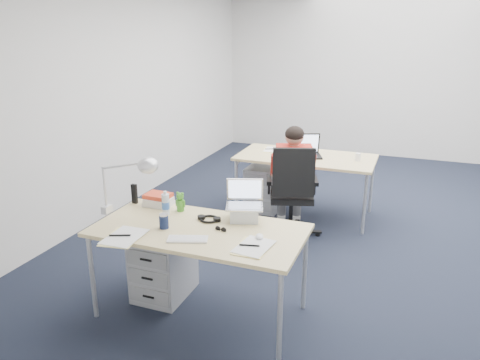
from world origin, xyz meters
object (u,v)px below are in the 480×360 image
Objects in this scene: office_chair at (291,211)px; computer_mouse at (259,237)px; drawer_pedestal_near at (164,265)px; book_stack at (158,200)px; water_bottle at (166,203)px; wireless_keyboard at (188,239)px; sunglasses at (221,229)px; can_koozie at (164,221)px; far_cup at (358,157)px; drawer_pedestal_far at (265,187)px; desk_far at (306,160)px; bear_figurine at (180,201)px; headphones at (209,218)px; silver_laptop at (244,202)px; cordless_phone at (134,194)px; desk_near at (199,234)px; desk_lamp at (121,184)px; seated_person at (292,178)px; dark_laptop at (305,145)px.

office_chair is 11.38× the size of computer_mouse.
book_stack reaches higher than drawer_pedestal_near.
water_bottle is at bearing 149.75° from computer_mouse.
wireless_keyboard is 3.00× the size of sunglasses.
can_koozie reaches higher than far_cup.
drawer_pedestal_far is 6.00× the size of computer_mouse.
bear_figurine is at bearing -105.35° from desk_far.
desk_far is 8.24× the size of headphones.
silver_laptop is at bearing -2.39° from book_stack.
desk_far is 13.87× the size of can_koozie.
far_cup is at bearing 54.70° from cordless_phone.
far_cup reaches higher than headphones.
far_cup is at bearing 69.79° from desk_near.
desk_lamp is (0.07, -0.28, 0.18)m from cordless_phone.
silver_laptop is 1.58× the size of headphones.
drawer_pedestal_near is at bearing -130.53° from seated_person.
office_chair is 1.56m from headphones.
can_koozie is (-0.54, -1.73, 0.49)m from office_chair.
drawer_pedestal_near is at bearing -94.37° from drawer_pedestal_far.
drawer_pedestal_far is (-0.53, 0.72, -0.02)m from office_chair.
wireless_keyboard is at bearing -176.01° from computer_mouse.
drawer_pedestal_far is 4.77× the size of can_koozie.
seated_person is 6.23× the size of headphones.
bear_figurine is 1.89× the size of far_cup.
far_cup is (0.86, 2.57, 0.04)m from wireless_keyboard.
desk_near and desk_far have the same top height.
far_cup is (1.11, 0.00, 0.50)m from drawer_pedestal_far.
silver_laptop is at bearing -108.57° from seated_person.
computer_mouse is 1.07m from book_stack.
seated_person is 5.27× the size of book_stack.
dark_laptop reaches higher than desk_far.
wireless_keyboard reaches higher than desk_far.
silver_laptop is at bearing 35.74° from can_koozie.
office_chair is 1.93m from wireless_keyboard.
office_chair is 2.02m from desk_lamp.
desk_far is at bearing -178.39° from far_cup.
desk_near is at bearing -152.14° from silver_laptop.
silver_laptop is at bearing 1.50° from bear_figurine.
cordless_phone is (-0.76, 0.50, 0.08)m from wireless_keyboard.
bear_figurine is (0.07, 0.11, -0.02)m from water_bottle.
far_cup is (0.86, 2.19, 0.03)m from headphones.
cordless_phone is 1.80× the size of sunglasses.
seated_person is at bearing -48.93° from drawer_pedestal_far.
drawer_pedestal_near is 6.23× the size of far_cup.
office_chair is 5.37× the size of headphones.
computer_mouse is 0.84m from bear_figurine.
drawer_pedestal_far is 2.76× the size of water_bottle.
office_chair reaches higher than cordless_phone.
can_koozie is (-0.50, -1.89, 0.17)m from seated_person.
desk_near is 1.53× the size of office_chair.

